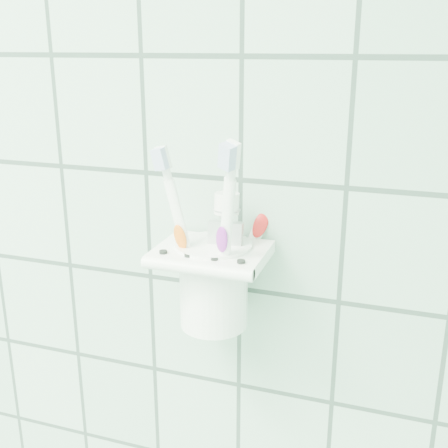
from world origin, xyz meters
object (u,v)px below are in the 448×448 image
cup (214,281)px  toothbrush_orange (219,226)px  toothbrush_blue (221,223)px  holder_bracket (212,255)px  toothbrush_pink (203,236)px  toothpaste_tube (222,249)px

cup → toothbrush_orange: size_ratio=0.45×
toothbrush_orange → toothbrush_blue: bearing=39.1°
holder_bracket → toothbrush_pink: size_ratio=0.59×
holder_bracket → toothbrush_blue: size_ratio=0.55×
holder_bracket → toothbrush_orange: toothbrush_orange is taller
cup → toothpaste_tube: (0.01, -0.00, 0.04)m
toothbrush_pink → toothpaste_tube: (0.02, 0.01, -0.02)m
cup → holder_bracket: bearing=-90.7°
toothbrush_orange → toothpaste_tube: size_ratio=1.50×
holder_bracket → toothbrush_blue: (0.01, 0.00, 0.03)m
holder_bracket → toothbrush_orange: bearing=3.3°
toothbrush_orange → toothpaste_tube: (0.00, 0.00, -0.03)m
toothbrush_pink → toothbrush_blue: bearing=41.5°
holder_bracket → toothpaste_tube: (0.01, 0.00, 0.01)m
cup → toothbrush_orange: bearing=-22.2°
toothbrush_orange → toothpaste_tube: bearing=50.7°
toothbrush_pink → toothpaste_tube: 0.03m
cup → toothbrush_orange: toothbrush_orange is taller
toothbrush_blue → cup: bearing=152.7°
cup → toothpaste_tube: size_ratio=0.67×
holder_bracket → toothbrush_pink: 0.03m
toothbrush_pink → toothbrush_blue: toothbrush_blue is taller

